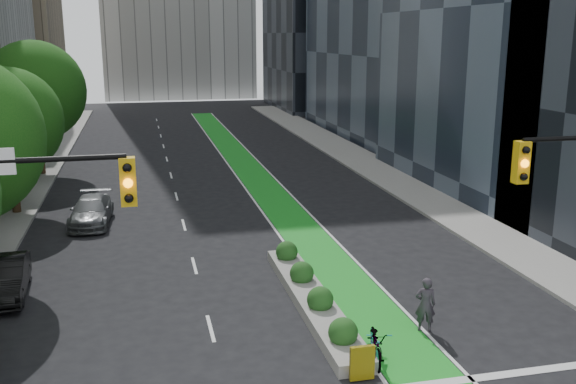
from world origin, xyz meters
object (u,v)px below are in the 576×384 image
median_planter (312,295)px  parked_car_left_mid (4,278)px  cyclist (425,305)px  parked_car_left_far (91,211)px  bicycle (376,343)px

median_planter → parked_car_left_mid: 11.21m
parked_car_left_mid → median_planter: bearing=-20.9°
cyclist → parked_car_left_far: bearing=-34.6°
parked_car_left_far → cyclist: bearing=-49.4°
bicycle → parked_car_left_far: bearing=132.3°
median_planter → parked_car_left_mid: (-10.70, 3.33, 0.33)m
median_planter → parked_car_left_mid: bearing=162.7°
cyclist → median_planter: bearing=-24.0°
bicycle → parked_car_left_mid: (-11.50, 7.55, 0.16)m
bicycle → cyclist: (2.20, 1.46, 0.37)m
median_planter → bicycle: 4.29m
median_planter → cyclist: 4.11m
cyclist → parked_car_left_mid: 14.99m
median_planter → parked_car_left_far: parked_car_left_far is taller
median_planter → parked_car_left_mid: parked_car_left_mid is taller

